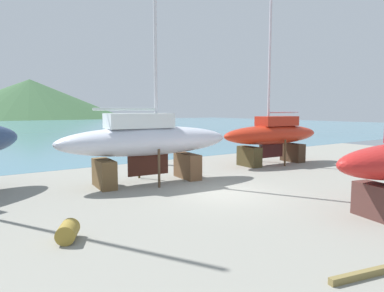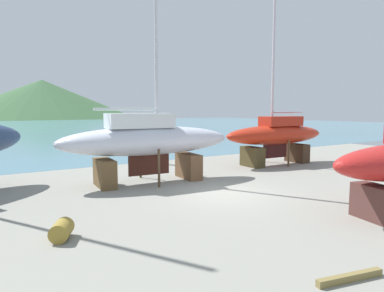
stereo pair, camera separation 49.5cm
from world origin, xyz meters
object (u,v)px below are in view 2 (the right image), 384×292
(sailboat_small_center, at_px, (276,135))
(worker, at_px, (165,151))
(sailboat_mid_port, at_px, (148,141))
(barrel_tar_black, at_px, (62,230))

(sailboat_small_center, xyz_separation_m, worker, (-6.21, 3.82, -1.05))
(sailboat_mid_port, distance_m, barrel_tar_black, 7.93)
(sailboat_small_center, bearing_deg, sailboat_mid_port, 6.96)
(barrel_tar_black, bearing_deg, sailboat_mid_port, 46.25)
(worker, bearing_deg, barrel_tar_black, -1.63)
(sailboat_small_center, xyz_separation_m, barrel_tar_black, (-14.91, -6.20, -1.67))
(sailboat_mid_port, distance_m, worker, 5.70)
(sailboat_mid_port, xyz_separation_m, worker, (3.36, 4.45, -1.20))
(sailboat_mid_port, relative_size, barrel_tar_black, 18.08)
(sailboat_mid_port, relative_size, worker, 8.50)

